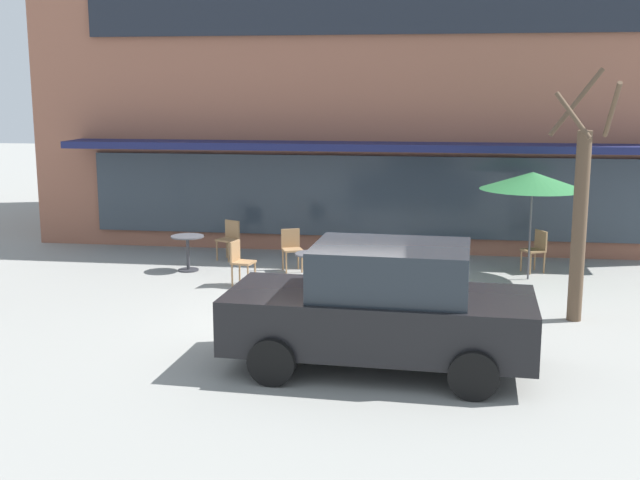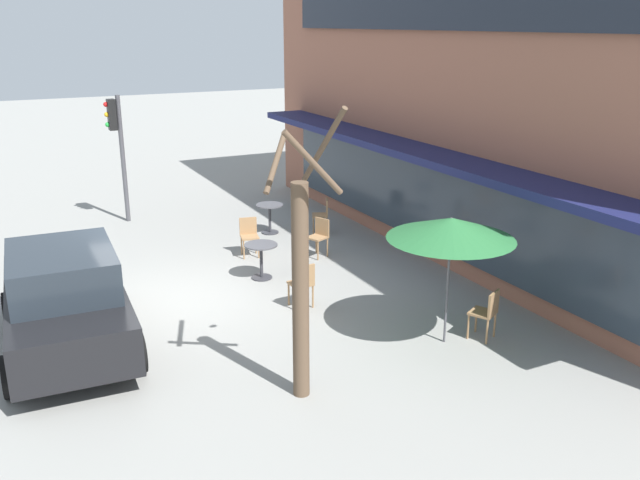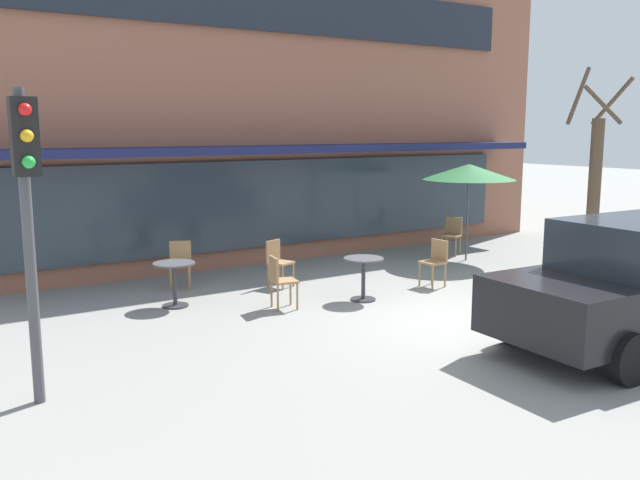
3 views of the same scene
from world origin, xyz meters
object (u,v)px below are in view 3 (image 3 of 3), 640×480
cafe_table_near_wall (174,277)px  cafe_chair_1 (280,278)px  traffic_light_pole (27,196)px  cafe_chair_2 (452,233)px  patio_umbrella_green_folded (469,172)px  cafe_chair_4 (436,259)px  parked_sedan (635,284)px  street_tree (594,190)px  cafe_table_streetside (363,271)px  cafe_chair_0 (278,260)px  cafe_chair_3 (180,261)px

cafe_table_near_wall → cafe_chair_1: (1.42, -1.10, 0.01)m
cafe_table_near_wall → traffic_light_pole: 4.55m
cafe_chair_1 → cafe_chair_2: (5.93, 2.05, 0.00)m
patio_umbrella_green_folded → cafe_chair_2: bearing=72.0°
cafe_chair_4 → parked_sedan: parked_sedan is taller
cafe_chair_1 → street_tree: (6.15, -1.53, 1.28)m
cafe_chair_1 → parked_sedan: size_ratio=0.21×
cafe_table_streetside → cafe_chair_1: cafe_chair_1 is taller
patio_umbrella_green_folded → cafe_chair_2: patio_umbrella_green_folded is taller
street_tree → traffic_light_pole: size_ratio=1.23×
cafe_chair_0 → cafe_chair_2: size_ratio=1.00×
traffic_light_pole → cafe_chair_4: bearing=13.9°
cafe_chair_1 → cafe_chair_4: 3.32m
cafe_chair_3 → street_tree: street_tree is taller
cafe_chair_2 → cafe_chair_3: bearing=177.6°
cafe_chair_1 → traffic_light_pole: (-4.18, -2.05, 1.77)m
cafe_table_streetside → cafe_chair_3: (-2.33, 2.64, 0.01)m
parked_sedan → street_tree: bearing=43.0°
street_tree → cafe_chair_4: bearing=154.7°
cafe_chair_1 → street_tree: bearing=-13.9°
street_tree → traffic_light_pole: (-10.33, -0.52, 0.49)m
patio_umbrella_green_folded → traffic_light_pole: bearing=-161.0°
cafe_chair_0 → patio_umbrella_green_folded: bearing=-0.8°
cafe_chair_0 → cafe_chair_3: 1.83m
patio_umbrella_green_folded → cafe_chair_0: size_ratio=2.47×
cafe_chair_3 → parked_sedan: (3.93, -6.70, 0.35)m
cafe_chair_1 → cafe_chair_4: (3.32, -0.19, 0.00)m
patio_umbrella_green_folded → cafe_chair_1: (-5.70, -1.36, -1.50)m
street_tree → cafe_chair_3: bearing=151.0°
patio_umbrella_green_folded → cafe_chair_3: size_ratio=2.47×
cafe_table_near_wall → parked_sedan: bearing=-50.4°
cafe_table_streetside → street_tree: bearing=-14.8°
cafe_table_streetside → cafe_chair_3: size_ratio=0.85×
cafe_table_streetside → cafe_chair_3: cafe_chair_3 is taller
cafe_table_streetside → traffic_light_pole: size_ratio=0.22×
cafe_chair_2 → traffic_light_pole: 11.05m
cafe_chair_1 → cafe_chair_3: 2.47m
cafe_chair_3 → cafe_chair_1: bearing=-70.6°
cafe_chair_1 → traffic_light_pole: traffic_light_pole is taller
street_tree → cafe_table_streetside: bearing=165.2°
cafe_table_streetside → patio_umbrella_green_folded: (4.19, 1.66, 1.51)m
parked_sedan → patio_umbrella_green_folded: bearing=65.6°
cafe_table_near_wall → cafe_chair_3: bearing=64.3°
cafe_table_near_wall → street_tree: size_ratio=0.18×
cafe_chair_3 → cafe_chair_2: bearing=-2.4°
cafe_chair_0 → parked_sedan: size_ratio=0.21×
cafe_chair_4 → cafe_chair_3: bearing=148.7°
cafe_chair_4 → street_tree: (2.84, -1.34, 1.28)m
cafe_table_streetside → street_tree: street_tree is taller
cafe_chair_1 → traffic_light_pole: 4.98m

